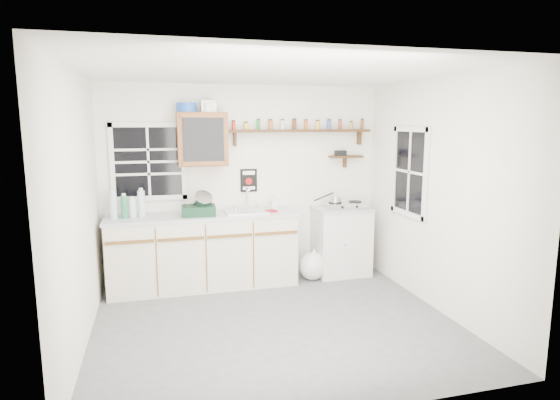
# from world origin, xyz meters

# --- Properties ---
(room) EXTENTS (3.64, 3.24, 2.54)m
(room) POSITION_xyz_m (0.00, 0.00, 1.25)
(room) COLOR #505053
(room) RESTS_ON ground
(main_cabinet) EXTENTS (2.31, 0.63, 0.92)m
(main_cabinet) POSITION_xyz_m (-0.58, 1.30, 0.46)
(main_cabinet) COLOR beige
(main_cabinet) RESTS_ON floor
(right_cabinet) EXTENTS (0.73, 0.57, 0.91)m
(right_cabinet) POSITION_xyz_m (1.25, 1.32, 0.46)
(right_cabinet) COLOR silver
(right_cabinet) RESTS_ON floor
(sink) EXTENTS (0.52, 0.44, 0.29)m
(sink) POSITION_xyz_m (-0.05, 1.30, 0.93)
(sink) COLOR #B8B8BD
(sink) RESTS_ON main_cabinet
(upper_cabinet) EXTENTS (0.60, 0.32, 0.65)m
(upper_cabinet) POSITION_xyz_m (-0.55, 1.44, 1.82)
(upper_cabinet) COLOR brown
(upper_cabinet) RESTS_ON wall_back
(upper_cabinet_clutter) EXTENTS (0.47, 0.24, 0.14)m
(upper_cabinet_clutter) POSITION_xyz_m (-0.61, 1.44, 2.21)
(upper_cabinet_clutter) COLOR #1948A6
(upper_cabinet_clutter) RESTS_ON upper_cabinet
(spice_shelf) EXTENTS (1.91, 0.18, 0.35)m
(spice_shelf) POSITION_xyz_m (0.72, 1.51, 1.93)
(spice_shelf) COLOR #32190E
(spice_shelf) RESTS_ON wall_back
(secondary_shelf) EXTENTS (0.45, 0.16, 0.24)m
(secondary_shelf) POSITION_xyz_m (1.36, 1.52, 1.58)
(secondary_shelf) COLOR #32190E
(secondary_shelf) RESTS_ON wall_back
(warning_sign) EXTENTS (0.22, 0.02, 0.30)m
(warning_sign) POSITION_xyz_m (0.05, 1.59, 1.28)
(warning_sign) COLOR black
(warning_sign) RESTS_ON wall_back
(window_back) EXTENTS (0.93, 0.03, 0.98)m
(window_back) POSITION_xyz_m (-1.20, 1.59, 1.55)
(window_back) COLOR black
(window_back) RESTS_ON wall_back
(window_right) EXTENTS (0.03, 0.78, 1.08)m
(window_right) POSITION_xyz_m (1.79, 0.55, 1.45)
(window_right) COLOR black
(window_right) RESTS_ON wall_back
(water_bottles) EXTENTS (0.40, 0.12, 0.34)m
(water_bottles) POSITION_xyz_m (-1.45, 1.30, 1.06)
(water_bottles) COLOR #ABC2C8
(water_bottles) RESTS_ON main_cabinet
(dish_rack) EXTENTS (0.42, 0.33, 0.30)m
(dish_rack) POSITION_xyz_m (-0.62, 1.23, 1.02)
(dish_rack) COLOR black
(dish_rack) RESTS_ON main_cabinet
(soap_bottle) EXTENTS (0.10, 0.10, 0.18)m
(soap_bottle) POSITION_xyz_m (0.32, 1.36, 1.01)
(soap_bottle) COLOR white
(soap_bottle) RESTS_ON main_cabinet
(rag) EXTENTS (0.16, 0.14, 0.02)m
(rag) POSITION_xyz_m (0.25, 1.22, 0.93)
(rag) COLOR maroon
(rag) RESTS_ON main_cabinet
(hotplate) EXTENTS (0.58, 0.33, 0.08)m
(hotplate) POSITION_xyz_m (1.29, 1.31, 0.95)
(hotplate) COLOR #B8B8BD
(hotplate) RESTS_ON right_cabinet
(saucepan) EXTENTS (0.32, 0.22, 0.15)m
(saucepan) POSITION_xyz_m (1.14, 1.31, 1.03)
(saucepan) COLOR #B8B8BD
(saucepan) RESTS_ON hotplate
(trash_bag) EXTENTS (0.39, 0.35, 0.44)m
(trash_bag) POSITION_xyz_m (0.80, 1.17, 0.19)
(trash_bag) COLOR silver
(trash_bag) RESTS_ON floor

